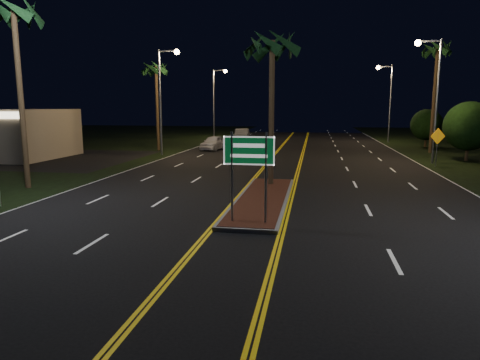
% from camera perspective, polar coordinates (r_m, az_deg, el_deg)
% --- Properties ---
extents(ground, '(120.00, 120.00, 0.00)m').
position_cam_1_polar(ground, '(12.72, -0.78, -9.55)').
color(ground, black).
rests_on(ground, ground).
extents(median_island, '(2.25, 10.25, 0.17)m').
position_cam_1_polar(median_island, '(19.37, 3.04, -2.55)').
color(median_island, gray).
rests_on(median_island, ground).
extents(highway_sign, '(1.80, 0.08, 3.20)m').
position_cam_1_polar(highway_sign, '(14.87, 1.19, 2.79)').
color(highway_sign, gray).
rests_on(highway_sign, ground).
extents(streetlight_left_mid, '(1.91, 0.44, 9.00)m').
position_cam_1_polar(streetlight_left_mid, '(38.05, -10.08, 11.79)').
color(streetlight_left_mid, gray).
rests_on(streetlight_left_mid, ground).
extents(streetlight_left_far, '(1.91, 0.44, 9.00)m').
position_cam_1_polar(streetlight_left_far, '(57.27, -3.16, 11.19)').
color(streetlight_left_far, gray).
rests_on(streetlight_left_far, ground).
extents(streetlight_right_mid, '(1.91, 0.44, 9.00)m').
position_cam_1_polar(streetlight_right_mid, '(34.85, 24.27, 11.29)').
color(streetlight_right_mid, gray).
rests_on(streetlight_right_mid, ground).
extents(streetlight_right_far, '(1.91, 0.44, 9.00)m').
position_cam_1_polar(streetlight_right_far, '(54.46, 19.06, 10.75)').
color(streetlight_right_far, gray).
rests_on(streetlight_right_far, ground).
extents(palm_median, '(2.40, 2.40, 8.30)m').
position_cam_1_polar(palm_median, '(22.61, 4.32, 17.53)').
color(palm_median, '#382819').
rests_on(palm_median, ground).
extents(palm_left_near, '(2.40, 2.40, 9.80)m').
position_cam_1_polar(palm_left_near, '(25.07, -27.96, 18.95)').
color(palm_left_near, '#382819').
rests_on(palm_left_near, ground).
extents(palm_left_far, '(2.40, 2.40, 8.80)m').
position_cam_1_polar(palm_left_far, '(42.68, -11.14, 14.33)').
color(palm_left_far, '#382819').
rests_on(palm_left_far, ground).
extents(palm_right_far, '(2.40, 2.40, 10.30)m').
position_cam_1_polar(palm_right_far, '(43.40, 24.84, 15.42)').
color(palm_right_far, '#382819').
rests_on(palm_right_far, ground).
extents(shrub_mid, '(3.78, 3.78, 4.62)m').
position_cam_1_polar(shrub_mid, '(37.71, 28.23, 6.36)').
color(shrub_mid, '#382819').
rests_on(shrub_mid, ground).
extents(shrub_far, '(3.24, 3.24, 3.96)m').
position_cam_1_polar(shrub_far, '(49.21, 23.63, 6.76)').
color(shrub_far, '#382819').
rests_on(shrub_far, ground).
extents(car_near, '(2.81, 5.16, 1.63)m').
position_cam_1_polar(car_near, '(42.43, -3.53, 5.15)').
color(car_near, white).
rests_on(car_near, ground).
extents(car_far, '(2.81, 5.53, 1.78)m').
position_cam_1_polar(car_far, '(52.81, 0.25, 6.15)').
color(car_far, '#AEB1B8').
rests_on(car_far, ground).
extents(warning_sign, '(1.08, 0.43, 2.73)m').
position_cam_1_polar(warning_sign, '(33.32, 24.83, 4.70)').
color(warning_sign, gray).
rests_on(warning_sign, ground).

